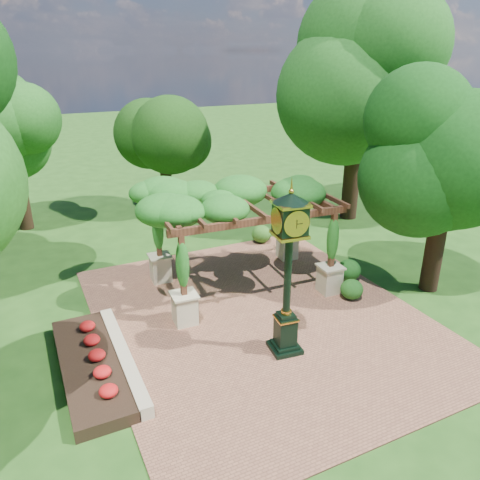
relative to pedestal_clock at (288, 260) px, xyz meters
name	(u,v)px	position (x,y,z in m)	size (l,w,h in m)	color
ground	(275,332)	(0.22, 0.97, -2.91)	(120.00, 120.00, 0.00)	#1E4714
brick_plaza	(260,316)	(0.22, 1.97, -2.89)	(10.00, 12.00, 0.04)	brown
border_wall	(123,357)	(-4.38, 1.47, -2.71)	(0.35, 5.00, 0.40)	#C6B793
flower_bed	(91,366)	(-5.28, 1.47, -2.73)	(1.50, 5.00, 0.36)	red
pedestal_clock	(288,260)	(0.00, 0.00, 0.00)	(1.06, 1.06, 4.87)	black
pergola	(243,204)	(0.67, 4.15, 0.32)	(6.48, 4.28, 3.95)	beige
sundial	(187,226)	(0.65, 10.16, -2.50)	(0.67, 0.67, 0.95)	gray
shrub_front	(352,289)	(3.69, 1.62, -2.52)	(0.79, 0.79, 0.71)	#1C5217
shrub_mid	(349,270)	(4.51, 2.84, -2.47)	(0.90, 0.90, 0.81)	#164A14
shrub_back	(261,234)	(3.30, 7.62, -2.48)	(0.88, 0.88, 0.79)	#2B5C1A
tree_west_far	(9,130)	(-6.25, 14.37, 1.91)	(4.02, 4.02, 7.03)	#332013
tree_north	(163,122)	(0.96, 14.22, 1.84)	(3.58, 3.58, 6.93)	#332114
tree_east_far	(361,70)	(9.12, 8.77, 4.42)	(6.30, 6.30, 10.66)	#301E12
tree_east_near	(450,154)	(6.78, 1.04, 2.08)	(4.56, 4.56, 7.26)	black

